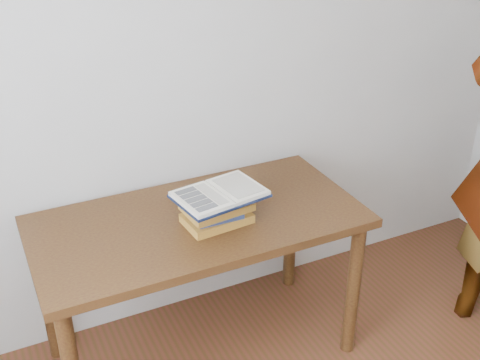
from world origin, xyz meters
TOP-DOWN VIEW (x-y plane):
  - desk at (-0.12, 1.38)m, footprint 1.31×0.65m
  - book_stack at (-0.06, 1.31)m, footprint 0.27×0.20m
  - open_book at (-0.06, 1.30)m, footprint 0.36×0.28m

SIDE VIEW (x-z plane):
  - desk at x=-0.12m, z-range 0.25..0.95m
  - book_stack at x=-0.06m, z-range 0.70..0.82m
  - open_book at x=-0.06m, z-range 0.82..0.85m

